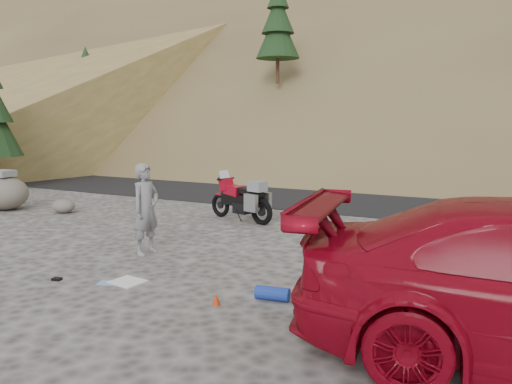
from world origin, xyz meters
TOP-DOWN VIEW (x-y plane):
  - ground at (0.00, 0.00)m, footprint 140.00×140.00m
  - road at (0.00, 9.00)m, footprint 120.00×7.00m
  - hillside at (-0.05, 40.88)m, footprint 120.00×73.00m
  - motorcycle at (-0.07, 3.64)m, footprint 2.06×0.93m
  - man at (-0.17, 0.08)m, footprint 0.45×0.65m
  - boulder at (-6.86, 1.95)m, footprint 1.65×1.47m
  - small_rock at (-4.97, 2.36)m, footprint 0.68×0.63m
  - gear_white_cloth at (0.66, -1.39)m, footprint 0.53×0.48m
  - gear_blue_mat at (3.00, -1.05)m, footprint 0.51×0.27m
  - gear_bottle at (3.46, -1.23)m, footprint 0.09×0.09m
  - gear_funnel at (2.40, -1.57)m, footprint 0.12×0.12m
  - gear_glove_a at (-0.39, -1.83)m, footprint 0.16×0.13m
  - gear_blue_cloth at (0.42, -1.56)m, footprint 0.34×0.29m

SIDE VIEW (x-z plane):
  - ground at x=0.00m, z-range 0.00..0.00m
  - road at x=0.00m, z-range -0.03..0.03m
  - man at x=-0.17m, z-range -0.86..0.86m
  - gear_blue_cloth at x=0.42m, z-range 0.00..0.01m
  - gear_white_cloth at x=0.66m, z-range 0.00..0.02m
  - gear_glove_a at x=-0.39m, z-range 0.00..0.04m
  - gear_funnel at x=2.40m, z-range 0.00..0.15m
  - gear_blue_mat at x=3.00m, z-range 0.00..0.19m
  - gear_bottle at x=3.46m, z-range 0.00..0.22m
  - small_rock at x=-4.97m, z-range 0.00..0.38m
  - boulder at x=-6.86m, z-range -0.07..1.06m
  - motorcycle at x=-0.07m, z-range -0.09..1.16m
  - hillside at x=-0.05m, z-range -12.28..34.44m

